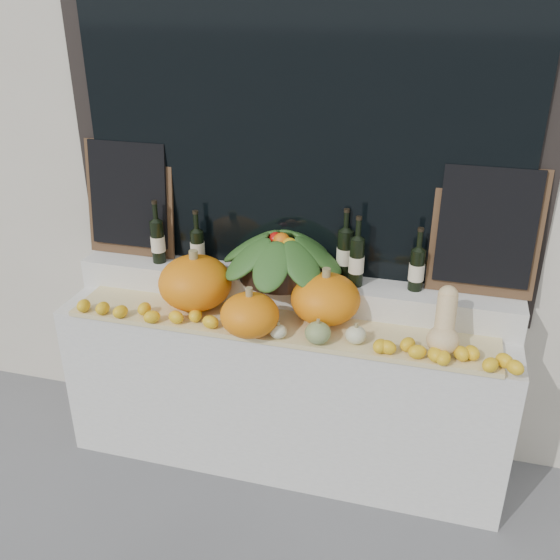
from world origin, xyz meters
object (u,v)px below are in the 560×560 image
Objects in this scene: pumpkin_left at (195,283)px; pumpkin_right at (325,299)px; butternut_squash at (444,326)px; wine_bottle_tall at (345,253)px; produce_bowl at (282,255)px.

pumpkin_left is 0.66m from pumpkin_right.
wine_bottle_tall reaches higher than butternut_squash.
wine_bottle_tall is (0.05, 0.25, 0.14)m from pumpkin_right.
wine_bottle_tall is at bearing 21.34° from pumpkin_left.
pumpkin_right is 0.58m from butternut_squash.
butternut_squash is 0.80× the size of wine_bottle_tall.
produce_bowl is (0.40, 0.20, 0.12)m from pumpkin_left.
wine_bottle_tall is at bearing 79.59° from pumpkin_right.
pumpkin_left is 1.10× the size of pumpkin_right.
pumpkin_right is at bearing 167.99° from butternut_squash.
produce_bowl is 1.84× the size of wine_bottle_tall.
wine_bottle_tall is at bearing 144.89° from butternut_squash.
pumpkin_left reaches higher than pumpkin_right.
pumpkin_left is 0.77m from wine_bottle_tall.
produce_bowl reaches higher than butternut_squash.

